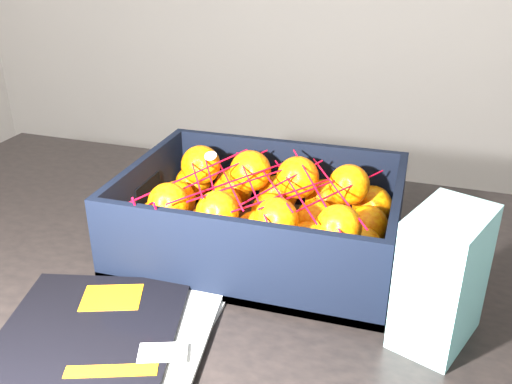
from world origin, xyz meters
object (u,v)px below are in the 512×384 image
(magazine_stack, at_px, (96,354))
(table, at_px, (178,311))
(produce_crate, at_px, (262,226))
(retail_carton, at_px, (442,278))

(magazine_stack, bearing_deg, table, 91.59)
(produce_crate, bearing_deg, table, -150.10)
(magazine_stack, distance_m, produce_crate, 0.32)
(table, distance_m, produce_crate, 0.19)
(produce_crate, xyz_separation_m, retail_carton, (0.26, -0.14, 0.05))
(table, bearing_deg, produce_crate, 29.90)
(table, bearing_deg, magazine_stack, -88.41)
(table, bearing_deg, retail_carton, -10.45)
(table, relative_size, retail_carton, 7.21)
(magazine_stack, relative_size, retail_carton, 1.90)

